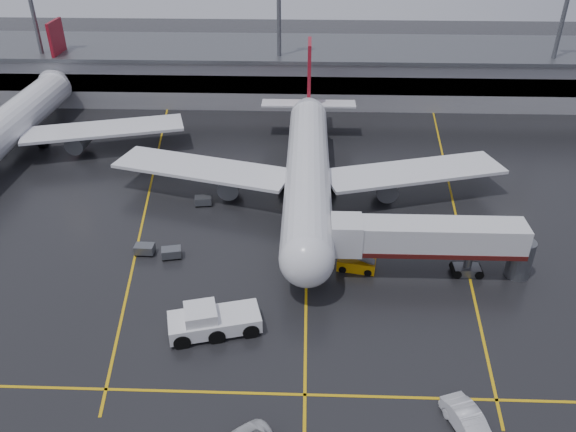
{
  "coord_description": "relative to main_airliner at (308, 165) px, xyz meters",
  "views": [
    {
      "loc": [
        -0.24,
        -52.23,
        34.34
      ],
      "look_at": [
        -2.0,
        -2.0,
        4.0
      ],
      "focal_mm": 35.34,
      "sensor_mm": 36.0,
      "label": 1
    }
  ],
  "objects": [
    {
      "name": "light_mast_right",
      "position": [
        40.0,
        32.3,
        10.27
      ],
      "size": [
        3.0,
        1.2,
        25.45
      ],
      "color": "#595B60",
      "rests_on": "ground"
    },
    {
      "name": "terminal",
      "position": [
        0.0,
        38.23,
        0.11
      ],
      "size": [
        122.0,
        19.0,
        8.6
      ],
      "color": "gray",
      "rests_on": "ground"
    },
    {
      "name": "apron_line_centre",
      "position": [
        0.0,
        -9.7,
        -4.2
      ],
      "size": [
        0.25,
        90.0,
        0.02
      ],
      "primitive_type": "cube",
      "color": "gold",
      "rests_on": "ground"
    },
    {
      "name": "ground",
      "position": [
        0.0,
        -9.7,
        -4.21
      ],
      "size": [
        220.0,
        220.0,
        0.0
      ],
      "primitive_type": "plane",
      "color": "black",
      "rests_on": "ground"
    },
    {
      "name": "main_airliner",
      "position": [
        0.0,
        0.0,
        0.0
      ],
      "size": [
        48.8,
        45.6,
        14.1
      ],
      "color": "silver",
      "rests_on": "ground"
    },
    {
      "name": "light_mast_mid",
      "position": [
        -5.0,
        32.3,
        10.27
      ],
      "size": [
        3.0,
        1.2,
        25.45
      ],
      "color": "#595B60",
      "rests_on": "ground"
    },
    {
      "name": "light_mast_left",
      "position": [
        -45.0,
        32.3,
        10.27
      ],
      "size": [
        3.0,
        1.2,
        25.45
      ],
      "color": "#595B60",
      "rests_on": "ground"
    },
    {
      "name": "service_van_c",
      "position": [
        11.72,
        -34.71,
        -3.34
      ],
      "size": [
        3.53,
        5.58,
        1.74
      ],
      "primitive_type": "imported",
      "rotation": [
        0.0,
        0.0,
        0.35
      ],
      "color": "silver",
      "rests_on": "ground"
    },
    {
      "name": "baggage_cart_c",
      "position": [
        -12.57,
        -2.82,
        -3.58
      ],
      "size": [
        2.16,
        1.57,
        1.12
      ],
      "color": "#595B60",
      "rests_on": "ground"
    },
    {
      "name": "apron_line_left",
      "position": [
        -20.0,
        0.3,
        -4.2
      ],
      "size": [
        9.99,
        69.35,
        0.02
      ],
      "primitive_type": "cube",
      "rotation": [
        0.0,
        0.0,
        0.14
      ],
      "color": "gold",
      "rests_on": "ground"
    },
    {
      "name": "second_airliner",
      "position": [
        -42.0,
        12.0,
        0.0
      ],
      "size": [
        48.8,
        45.6,
        14.1
      ],
      "color": "silver",
      "rests_on": "ground"
    },
    {
      "name": "apron_line_stop",
      "position": [
        0.0,
        -31.7,
        -4.2
      ],
      "size": [
        60.0,
        0.25,
        0.02
      ],
      "primitive_type": "cube",
      "color": "gold",
      "rests_on": "ground"
    },
    {
      "name": "pushback_tractor",
      "position": [
        -8.16,
        -24.85,
        -3.09
      ],
      "size": [
        8.45,
        5.15,
        2.82
      ],
      "color": "silver",
      "rests_on": "ground"
    },
    {
      "name": "jet_bridge",
      "position": [
        11.87,
        -15.7,
        -0.28
      ],
      "size": [
        19.9,
        3.4,
        6.05
      ],
      "color": "silver",
      "rests_on": "ground"
    },
    {
      "name": "apron_line_right",
      "position": [
        18.0,
        0.3,
        -4.2
      ],
      "size": [
        7.57,
        69.64,
        0.02
      ],
      "primitive_type": "cube",
      "rotation": [
        0.0,
        0.0,
        -0.1
      ],
      "color": "gold",
      "rests_on": "ground"
    },
    {
      "name": "baggage_cart_b",
      "position": [
        -17.04,
        -13.34,
        -3.58
      ],
      "size": [
        2.04,
        1.36,
        1.12
      ],
      "color": "#595B60",
      "rests_on": "ground"
    },
    {
      "name": "baggage_cart_a",
      "position": [
        -14.08,
        -13.9,
        -3.58
      ],
      "size": [
        2.22,
        1.68,
        1.12
      ],
      "color": "#595B60",
      "rests_on": "ground"
    },
    {
      "name": "belt_loader",
      "position": [
        5.03,
        -15.31,
        -3.61
      ],
      "size": [
        4.04,
        2.39,
        2.41
      ],
      "color": "orange",
      "rests_on": "ground"
    }
  ]
}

